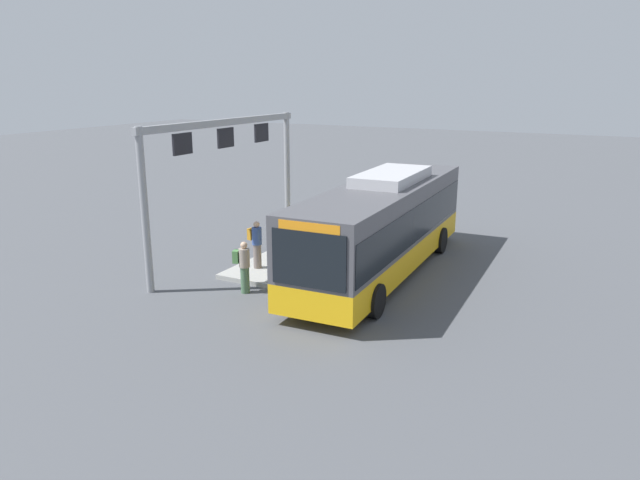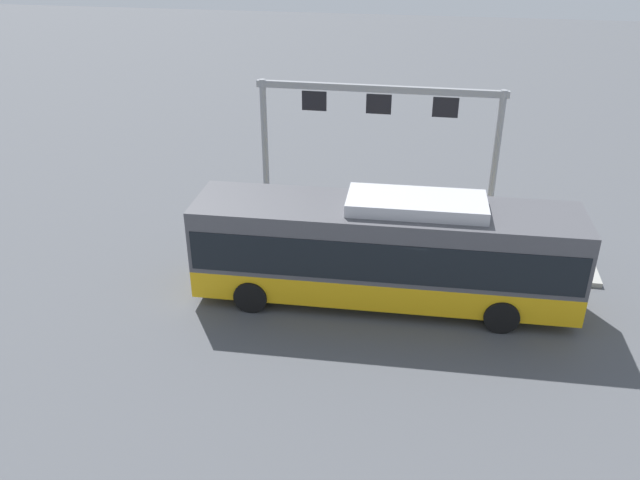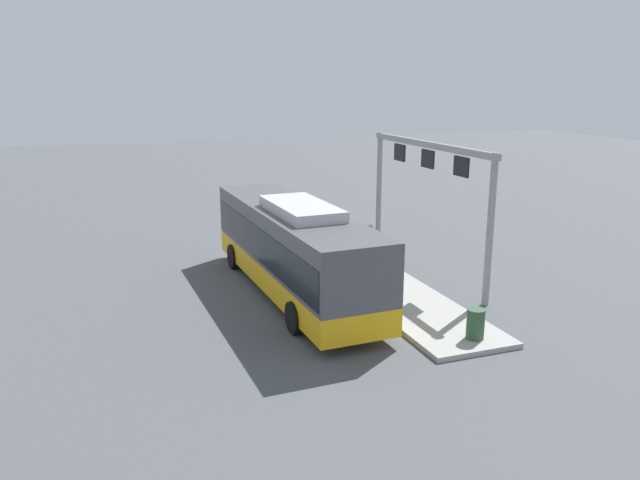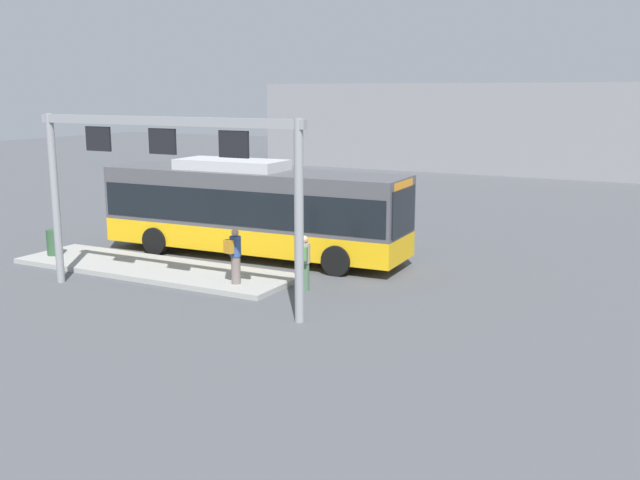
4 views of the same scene
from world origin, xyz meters
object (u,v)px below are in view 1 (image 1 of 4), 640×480
(bus_main, at_px, (382,223))
(person_boarding, at_px, (244,266))
(trash_bin, at_px, (358,213))
(person_waiting_near, at_px, (256,243))

(bus_main, height_order, person_boarding, bus_main)
(trash_bin, bearing_deg, bus_main, 31.07)
(person_boarding, xyz_separation_m, trash_bin, (-9.82, -0.50, -0.28))
(bus_main, relative_size, person_boarding, 6.80)
(bus_main, xyz_separation_m, person_waiting_near, (1.89, -3.91, -0.76))
(person_waiting_near, bearing_deg, trash_bin, 101.57)
(bus_main, height_order, person_waiting_near, bus_main)
(bus_main, bearing_deg, person_boarding, -41.37)
(person_boarding, height_order, trash_bin, person_boarding)
(bus_main, xyz_separation_m, trash_bin, (-6.00, -3.61, -1.20))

